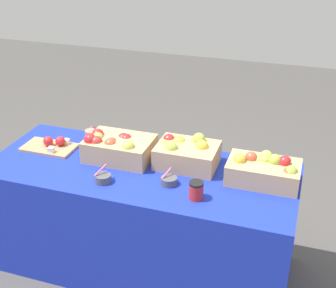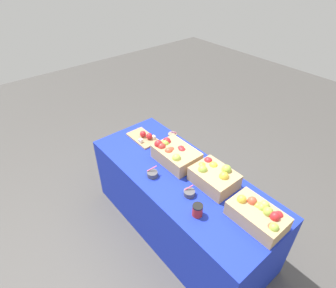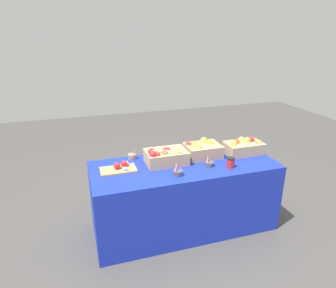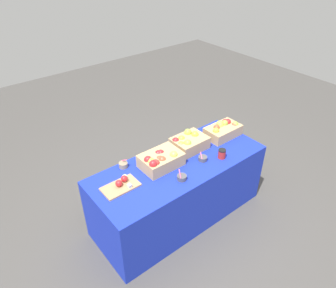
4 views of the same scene
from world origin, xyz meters
name	(u,v)px [view 1 (image 1 of 4)]	position (x,y,z in m)	size (l,w,h in m)	color
ground_plane	(143,262)	(0.00, 0.00, 0.00)	(10.00, 10.00, 0.00)	#474442
table	(142,218)	(0.00, 0.00, 0.37)	(1.90, 0.76, 0.74)	#192DB7
apple_crate_left	(265,170)	(0.74, 0.09, 0.82)	(0.41, 0.25, 0.17)	tan
apple_crate_middle	(186,153)	(0.25, 0.14, 0.82)	(0.37, 0.28, 0.19)	tan
apple_crate_right	(118,147)	(-0.18, 0.08, 0.82)	(0.42, 0.29, 0.19)	tan
cutting_board_front	(51,146)	(-0.66, 0.06, 0.76)	(0.35, 0.20, 0.08)	tan
sample_bowl_near	(169,181)	(0.22, -0.12, 0.76)	(0.09, 0.09, 0.09)	#4C4C51
sample_bowl_mid	(103,178)	(-0.15, -0.21, 0.76)	(0.10, 0.10, 0.10)	#4C4C51
sample_bowl_far	(92,134)	(-0.48, 0.30, 0.77)	(0.09, 0.09, 0.11)	gray
coffee_cup	(196,190)	(0.41, -0.21, 0.79)	(0.08, 0.08, 0.10)	red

